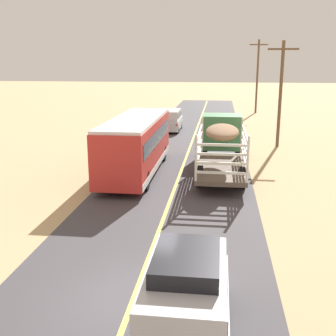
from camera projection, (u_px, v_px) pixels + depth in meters
ground_plane at (132, 305)px, 11.21m from camera, size 240.00×240.00×0.00m
road_surface at (132, 305)px, 11.21m from camera, size 8.00×120.00×0.02m
road_centre_line at (132, 304)px, 11.21m from camera, size 0.16×117.60×0.00m
suv_near at (186, 300)px, 9.36m from camera, size 1.90×4.62×2.29m
livestock_truck at (222, 138)px, 25.52m from camera, size 2.53×9.70×3.02m
bus at (136, 144)px, 23.92m from camera, size 2.54×10.00×3.21m
car_far at (170, 119)px, 38.76m from camera, size 1.90×4.62×1.93m
power_pole_mid at (281, 91)px, 30.92m from camera, size 2.20×0.24×7.76m
power_pole_far at (257, 74)px, 51.48m from camera, size 2.20×0.24×8.83m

